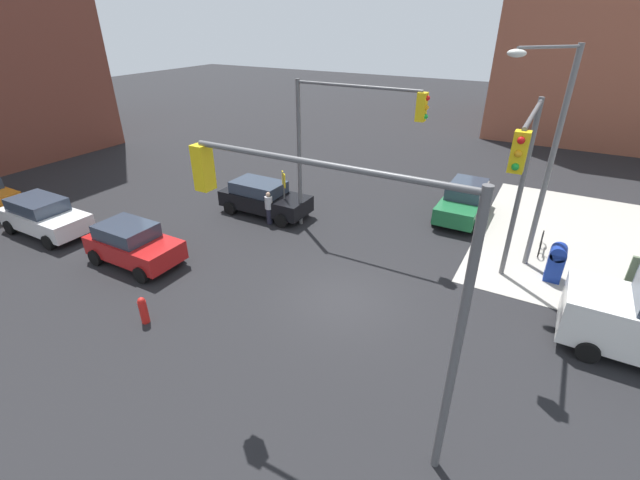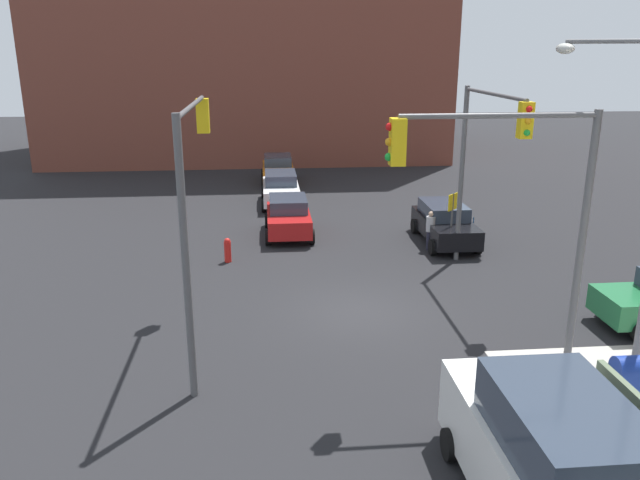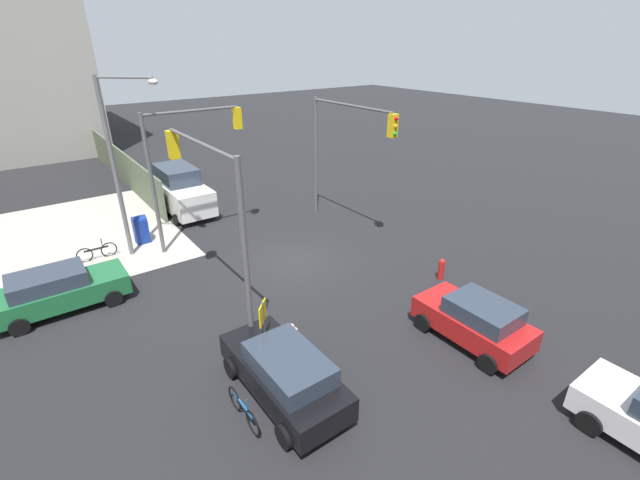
{
  "view_description": "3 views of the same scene",
  "coord_description": "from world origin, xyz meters",
  "px_view_note": "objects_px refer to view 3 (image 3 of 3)",
  "views": [
    {
      "loc": [
        5.26,
        -11.0,
        8.75
      ],
      "look_at": [
        -1.14,
        0.39,
        1.88
      ],
      "focal_mm": 24.0,
      "sensor_mm": 36.0,
      "label": 1
    },
    {
      "loc": [
        17.58,
        -2.73,
        7.76
      ],
      "look_at": [
        -2.27,
        -0.94,
        1.62
      ],
      "focal_mm": 35.0,
      "sensor_mm": 36.0,
      "label": 2
    },
    {
      "loc": [
        -14.73,
        9.28,
        9.28
      ],
      "look_at": [
        -1.05,
        -0.73,
        1.29
      ],
      "focal_mm": 24.0,
      "sensor_mm": 36.0,
      "label": 3
    }
  ],
  "objects_px": {
    "traffic_signal_ne_corner": "(188,152)",
    "coupe_red": "(475,320)",
    "street_lamp_corner": "(120,157)",
    "bicycle_leaning_on_fence": "(97,252)",
    "bicycle_at_crosswalk": "(243,410)",
    "traffic_signal_se_corner": "(343,139)",
    "mailbox_blue": "(141,228)",
    "sedan_black": "(284,372)",
    "van_white_delivery": "(181,190)",
    "fire_hydrant": "(441,269)",
    "sedan_green": "(59,290)",
    "pedestrian_crossing": "(292,345)",
    "traffic_signal_nw_corner": "(212,200)"
  },
  "relations": [
    {
      "from": "mailbox_blue",
      "to": "sedan_black",
      "type": "bearing_deg",
      "value": -178.4
    },
    {
      "from": "fire_hydrant",
      "to": "street_lamp_corner",
      "type": "bearing_deg",
      "value": 44.36
    },
    {
      "from": "sedan_black",
      "to": "pedestrian_crossing",
      "type": "distance_m",
      "value": 1.24
    },
    {
      "from": "sedan_green",
      "to": "van_white_delivery",
      "type": "distance_m",
      "value": 10.36
    },
    {
      "from": "mailbox_blue",
      "to": "sedan_black",
      "type": "relative_size",
      "value": 0.32
    },
    {
      "from": "traffic_signal_nw_corner",
      "to": "van_white_delivery",
      "type": "bearing_deg",
      "value": -13.04
    },
    {
      "from": "bicycle_leaning_on_fence",
      "to": "van_white_delivery",
      "type": "bearing_deg",
      "value": -55.66
    },
    {
      "from": "fire_hydrant",
      "to": "sedan_green",
      "type": "bearing_deg",
      "value": 62.42
    },
    {
      "from": "traffic_signal_nw_corner",
      "to": "pedestrian_crossing",
      "type": "height_order",
      "value": "traffic_signal_nw_corner"
    },
    {
      "from": "bicycle_leaning_on_fence",
      "to": "bicycle_at_crosswalk",
      "type": "xyz_separation_m",
      "value": [
        -12.4,
        -1.2,
        0.0
      ]
    },
    {
      "from": "sedan_black",
      "to": "pedestrian_crossing",
      "type": "relative_size",
      "value": 2.82
    },
    {
      "from": "sedan_green",
      "to": "van_white_delivery",
      "type": "height_order",
      "value": "van_white_delivery"
    },
    {
      "from": "coupe_red",
      "to": "bicycle_at_crosswalk",
      "type": "xyz_separation_m",
      "value": [
        1.54,
        7.76,
        -0.49
      ]
    },
    {
      "from": "traffic_signal_se_corner",
      "to": "bicycle_at_crosswalk",
      "type": "xyz_separation_m",
      "value": [
        -8.93,
        10.5,
        -4.32
      ]
    },
    {
      "from": "coupe_red",
      "to": "sedan_green",
      "type": "bearing_deg",
      "value": 46.56
    },
    {
      "from": "coupe_red",
      "to": "bicycle_leaning_on_fence",
      "type": "xyz_separation_m",
      "value": [
        13.94,
        8.96,
        -0.49
      ]
    },
    {
      "from": "mailbox_blue",
      "to": "sedan_black",
      "type": "xyz_separation_m",
      "value": [
        -12.91,
        -0.36,
        0.08
      ]
    },
    {
      "from": "fire_hydrant",
      "to": "sedan_green",
      "type": "xyz_separation_m",
      "value": [
        6.95,
        13.31,
        0.36
      ]
    },
    {
      "from": "traffic_signal_se_corner",
      "to": "sedan_green",
      "type": "bearing_deg",
      "value": 90.74
    },
    {
      "from": "street_lamp_corner",
      "to": "sedan_black",
      "type": "distance_m",
      "value": 12.31
    },
    {
      "from": "van_white_delivery",
      "to": "mailbox_blue",
      "type": "bearing_deg",
      "value": 133.97
    },
    {
      "from": "traffic_signal_se_corner",
      "to": "bicycle_at_crosswalk",
      "type": "distance_m",
      "value": 14.45
    },
    {
      "from": "traffic_signal_ne_corner",
      "to": "van_white_delivery",
      "type": "bearing_deg",
      "value": -10.84
    },
    {
      "from": "pedestrian_crossing",
      "to": "bicycle_leaning_on_fence",
      "type": "height_order",
      "value": "pedestrian_crossing"
    },
    {
      "from": "sedan_black",
      "to": "traffic_signal_se_corner",
      "type": "bearing_deg",
      "value": -45.97
    },
    {
      "from": "sedan_green",
      "to": "mailbox_blue",
      "type": "bearing_deg",
      "value": -44.05
    },
    {
      "from": "sedan_green",
      "to": "traffic_signal_nw_corner",
      "type": "bearing_deg",
      "value": -133.17
    },
    {
      "from": "pedestrian_crossing",
      "to": "bicycle_at_crosswalk",
      "type": "bearing_deg",
      "value": -128.58
    },
    {
      "from": "traffic_signal_se_corner",
      "to": "van_white_delivery",
      "type": "xyz_separation_m",
      "value": [
        7.16,
        6.3,
        -3.39
      ]
    },
    {
      "from": "traffic_signal_ne_corner",
      "to": "street_lamp_corner",
      "type": "distance_m",
      "value": 2.85
    },
    {
      "from": "street_lamp_corner",
      "to": "bicycle_leaning_on_fence",
      "type": "distance_m",
      "value": 4.71
    },
    {
      "from": "coupe_red",
      "to": "bicycle_at_crosswalk",
      "type": "relative_size",
      "value": 2.18
    },
    {
      "from": "sedan_green",
      "to": "traffic_signal_se_corner",
      "type": "bearing_deg",
      "value": -89.26
    },
    {
      "from": "bicycle_at_crosswalk",
      "to": "bicycle_leaning_on_fence",
      "type": "bearing_deg",
      "value": 5.51
    },
    {
      "from": "traffic_signal_ne_corner",
      "to": "fire_hydrant",
      "type": "relative_size",
      "value": 6.91
    },
    {
      "from": "street_lamp_corner",
      "to": "pedestrian_crossing",
      "type": "height_order",
      "value": "street_lamp_corner"
    },
    {
      "from": "traffic_signal_ne_corner",
      "to": "coupe_red",
      "type": "bearing_deg",
      "value": -160.77
    },
    {
      "from": "street_lamp_corner",
      "to": "sedan_black",
      "type": "relative_size",
      "value": 1.79
    },
    {
      "from": "sedan_green",
      "to": "bicycle_at_crosswalk",
      "type": "distance_m",
      "value": 9.3
    },
    {
      "from": "traffic_signal_nw_corner",
      "to": "sedan_black",
      "type": "relative_size",
      "value": 1.46
    },
    {
      "from": "bicycle_at_crosswalk",
      "to": "sedan_green",
      "type": "bearing_deg",
      "value": 19.55
    },
    {
      "from": "coupe_red",
      "to": "sedan_green",
      "type": "distance_m",
      "value": 14.97
    },
    {
      "from": "sedan_black",
      "to": "sedan_green",
      "type": "bearing_deg",
      "value": 27.31
    },
    {
      "from": "traffic_signal_se_corner",
      "to": "bicycle_leaning_on_fence",
      "type": "relative_size",
      "value": 3.71
    },
    {
      "from": "traffic_signal_ne_corner",
      "to": "sedan_green",
      "type": "relative_size",
      "value": 1.45
    },
    {
      "from": "traffic_signal_nw_corner",
      "to": "traffic_signal_ne_corner",
      "type": "height_order",
      "value": "same"
    },
    {
      "from": "traffic_signal_nw_corner",
      "to": "pedestrian_crossing",
      "type": "distance_m",
      "value": 5.18
    },
    {
      "from": "mailbox_blue",
      "to": "van_white_delivery",
      "type": "relative_size",
      "value": 0.26
    },
    {
      "from": "street_lamp_corner",
      "to": "coupe_red",
      "type": "bearing_deg",
      "value": -151.25
    },
    {
      "from": "fire_hydrant",
      "to": "mailbox_blue",
      "type": "bearing_deg",
      "value": 39.4
    }
  ]
}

